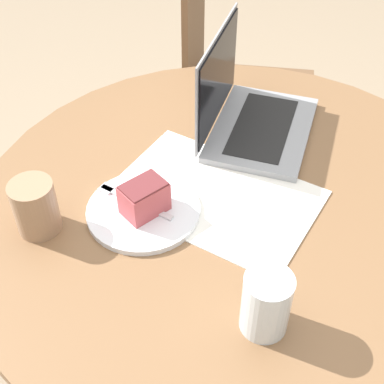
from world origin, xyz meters
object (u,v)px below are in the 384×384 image
(plate, at_px, (143,211))
(laptop, at_px, (250,115))
(coffee_glass, at_px, (35,207))
(chair, at_px, (233,94))

(plate, distance_m, laptop, 0.35)
(coffee_glass, bearing_deg, laptop, 51.08)
(plate, bearing_deg, coffee_glass, -154.03)
(chair, relative_size, plate, 4.01)
(laptop, bearing_deg, plate, -22.13)
(chair, height_order, plate, chair)
(plate, xyz_separation_m, laptop, (0.15, 0.32, 0.04))
(chair, relative_size, coffee_glass, 8.30)
(plate, relative_size, laptop, 0.70)
(laptop, bearing_deg, chair, -162.84)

